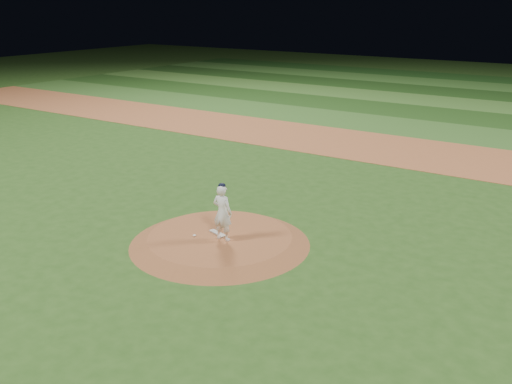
{
  "coord_description": "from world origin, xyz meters",
  "views": [
    {
      "loc": [
        9.74,
        -12.76,
        7.07
      ],
      "look_at": [
        0.0,
        2.0,
        1.1
      ],
      "focal_mm": 40.0,
      "sensor_mm": 36.0,
      "label": 1
    }
  ],
  "objects_px": {
    "pitcher_on_mound": "(222,212)",
    "pitchers_mound": "(220,240)",
    "pitching_rubber": "(218,233)",
    "rosin_bag": "(194,235)"
  },
  "relations": [
    {
      "from": "pitcher_on_mound",
      "to": "pitchers_mound",
      "type": "bearing_deg",
      "value": 145.33
    },
    {
      "from": "pitchers_mound",
      "to": "pitching_rubber",
      "type": "relative_size",
      "value": 8.18
    },
    {
      "from": "pitchers_mound",
      "to": "pitcher_on_mound",
      "type": "distance_m",
      "value": 1.04
    },
    {
      "from": "pitching_rubber",
      "to": "rosin_bag",
      "type": "bearing_deg",
      "value": -112.41
    },
    {
      "from": "pitchers_mound",
      "to": "rosin_bag",
      "type": "distance_m",
      "value": 0.79
    },
    {
      "from": "rosin_bag",
      "to": "pitcher_on_mound",
      "type": "distance_m",
      "value": 1.25
    },
    {
      "from": "pitching_rubber",
      "to": "rosin_bag",
      "type": "height_order",
      "value": "rosin_bag"
    },
    {
      "from": "pitching_rubber",
      "to": "pitchers_mound",
      "type": "bearing_deg",
      "value": -15.27
    },
    {
      "from": "pitchers_mound",
      "to": "pitching_rubber",
      "type": "bearing_deg",
      "value": 147.46
    },
    {
      "from": "rosin_bag",
      "to": "pitching_rubber",
      "type": "bearing_deg",
      "value": 50.32
    }
  ]
}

